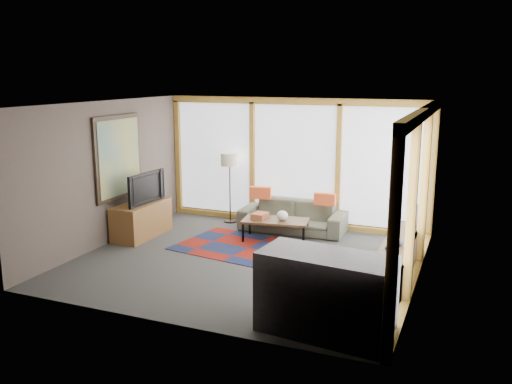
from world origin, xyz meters
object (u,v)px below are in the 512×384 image
at_px(tv_console, 142,219).
at_px(bookshelf, 398,259).
at_px(floor_lamp, 230,188).
at_px(bar_counter, 325,294).
at_px(sofa, 293,216).
at_px(television, 142,188).
at_px(coffee_table, 276,230).

bearing_deg(tv_console, bookshelf, -3.98).
bearing_deg(floor_lamp, bar_counter, -52.36).
distance_m(bookshelf, bar_counter, 2.28).
height_order(sofa, television, television).
relative_size(coffee_table, television, 1.16).
height_order(bookshelf, tv_console, tv_console).
relative_size(sofa, bookshelf, 0.88).
height_order(sofa, tv_console, tv_console).
height_order(tv_console, television, television).
distance_m(tv_console, bar_counter, 5.00).
bearing_deg(tv_console, bar_counter, -30.52).
distance_m(bookshelf, tv_console, 4.87).
bearing_deg(sofa, coffee_table, -99.55).
relative_size(floor_lamp, coffee_table, 1.21).
bearing_deg(floor_lamp, tv_console, -125.97).
xyz_separation_m(floor_lamp, television, (-1.08, -1.58, 0.23)).
relative_size(bookshelf, television, 2.26).
bearing_deg(bar_counter, coffee_table, 125.62).
relative_size(floor_lamp, tv_console, 1.10).
distance_m(floor_lamp, bar_counter, 5.19).
bearing_deg(bar_counter, sofa, 119.93).
distance_m(tv_console, television, 0.63).
bearing_deg(bookshelf, floor_lamp, 152.87).
height_order(coffee_table, tv_console, tv_console).
xyz_separation_m(sofa, bookshelf, (2.28, -1.75, -0.01)).
bearing_deg(sofa, bookshelf, -38.76).
relative_size(sofa, coffee_table, 1.71).
bearing_deg(tv_console, sofa, 28.79).
relative_size(sofa, bar_counter, 1.31).
relative_size(television, bar_counter, 0.66).
xyz_separation_m(coffee_table, television, (-2.42, -0.73, 0.76)).
height_order(bookshelf, bar_counter, bar_counter).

